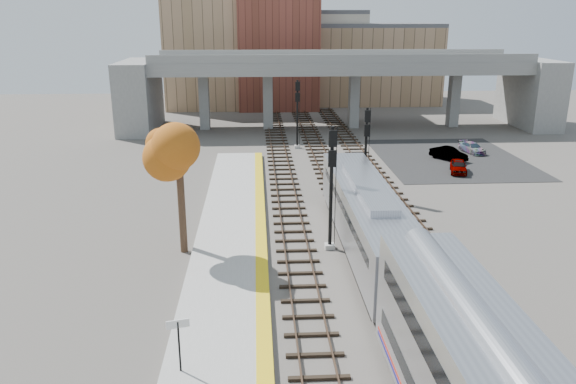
{
  "coord_description": "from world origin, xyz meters",
  "views": [
    {
      "loc": [
        -5.53,
        -26.2,
        13.83
      ],
      "look_at": [
        -3.47,
        9.65,
        2.5
      ],
      "focal_mm": 35.0,
      "sensor_mm": 36.0,
      "label": 1
    }
  ],
  "objects_px": {
    "signal_mast_near": "(331,189)",
    "signal_mast_mid": "(366,153)",
    "tree": "(178,153)",
    "locomotive": "(367,217)",
    "signal_mast_far": "(297,115)",
    "car_c": "(472,148)",
    "car_a": "(458,166)",
    "car_b": "(449,154)"
  },
  "relations": [
    {
      "from": "locomotive",
      "to": "car_c",
      "type": "height_order",
      "value": "locomotive"
    },
    {
      "from": "signal_mast_near",
      "to": "car_a",
      "type": "height_order",
      "value": "signal_mast_near"
    },
    {
      "from": "car_a",
      "to": "car_b",
      "type": "relative_size",
      "value": 0.91
    },
    {
      "from": "car_a",
      "to": "car_b",
      "type": "height_order",
      "value": "car_b"
    },
    {
      "from": "signal_mast_near",
      "to": "signal_mast_mid",
      "type": "xyz_separation_m",
      "value": [
        4.1,
        10.45,
        -0.4
      ]
    },
    {
      "from": "signal_mast_mid",
      "to": "signal_mast_far",
      "type": "xyz_separation_m",
      "value": [
        -4.1,
        17.24,
        0.17
      ]
    },
    {
      "from": "signal_mast_near",
      "to": "signal_mast_mid",
      "type": "distance_m",
      "value": 11.24
    },
    {
      "from": "signal_mast_far",
      "to": "car_a",
      "type": "height_order",
      "value": "signal_mast_far"
    },
    {
      "from": "signal_mast_near",
      "to": "tree",
      "type": "xyz_separation_m",
      "value": [
        -8.96,
        0.13,
        2.28
      ]
    },
    {
      "from": "tree",
      "to": "car_a",
      "type": "height_order",
      "value": "tree"
    },
    {
      "from": "tree",
      "to": "signal_mast_mid",
      "type": "bearing_deg",
      "value": 38.31
    },
    {
      "from": "signal_mast_far",
      "to": "tree",
      "type": "xyz_separation_m",
      "value": [
        -8.96,
        -27.56,
        2.51
      ]
    },
    {
      "from": "signal_mast_near",
      "to": "tree",
      "type": "bearing_deg",
      "value": 179.15
    },
    {
      "from": "locomotive",
      "to": "signal_mast_mid",
      "type": "xyz_separation_m",
      "value": [
        2.0,
        11.04,
        1.24
      ]
    },
    {
      "from": "signal_mast_near",
      "to": "car_b",
      "type": "height_order",
      "value": "signal_mast_near"
    },
    {
      "from": "signal_mast_near",
      "to": "locomotive",
      "type": "bearing_deg",
      "value": -15.62
    },
    {
      "from": "car_b",
      "to": "car_c",
      "type": "xyz_separation_m",
      "value": [
        3.51,
        2.92,
        -0.11
      ]
    },
    {
      "from": "locomotive",
      "to": "tree",
      "type": "xyz_separation_m",
      "value": [
        -11.06,
        0.72,
        3.92
      ]
    },
    {
      "from": "signal_mast_near",
      "to": "car_c",
      "type": "relative_size",
      "value": 2.11
    },
    {
      "from": "car_c",
      "to": "signal_mast_far",
      "type": "bearing_deg",
      "value": 156.34
    },
    {
      "from": "car_b",
      "to": "tree",
      "type": "bearing_deg",
      "value": -171.9
    },
    {
      "from": "car_a",
      "to": "car_c",
      "type": "bearing_deg",
      "value": 77.33
    },
    {
      "from": "locomotive",
      "to": "car_c",
      "type": "relative_size",
      "value": 5.23
    },
    {
      "from": "signal_mast_near",
      "to": "signal_mast_mid",
      "type": "height_order",
      "value": "signal_mast_near"
    },
    {
      "from": "signal_mast_near",
      "to": "signal_mast_far",
      "type": "xyz_separation_m",
      "value": [
        0.0,
        27.69,
        -0.23
      ]
    },
    {
      "from": "signal_mast_mid",
      "to": "car_c",
      "type": "distance_m",
      "value": 20.03
    },
    {
      "from": "signal_mast_mid",
      "to": "signal_mast_far",
      "type": "bearing_deg",
      "value": 103.38
    },
    {
      "from": "signal_mast_far",
      "to": "car_c",
      "type": "distance_m",
      "value": 18.74
    },
    {
      "from": "tree",
      "to": "locomotive",
      "type": "bearing_deg",
      "value": -3.72
    },
    {
      "from": "signal_mast_mid",
      "to": "car_b",
      "type": "height_order",
      "value": "signal_mast_mid"
    },
    {
      "from": "car_a",
      "to": "car_c",
      "type": "height_order",
      "value": "car_a"
    },
    {
      "from": "signal_mast_mid",
      "to": "car_b",
      "type": "distance_m",
      "value": 15.53
    },
    {
      "from": "signal_mast_mid",
      "to": "car_b",
      "type": "relative_size",
      "value": 1.83
    },
    {
      "from": "tree",
      "to": "car_b",
      "type": "relative_size",
      "value": 2.16
    },
    {
      "from": "signal_mast_near",
      "to": "car_c",
      "type": "height_order",
      "value": "signal_mast_near"
    },
    {
      "from": "signal_mast_mid",
      "to": "car_c",
      "type": "relative_size",
      "value": 1.94
    },
    {
      "from": "car_b",
      "to": "car_c",
      "type": "relative_size",
      "value": 1.06
    },
    {
      "from": "signal_mast_mid",
      "to": "tree",
      "type": "distance_m",
      "value": 16.86
    },
    {
      "from": "signal_mast_near",
      "to": "car_a",
      "type": "xyz_separation_m",
      "value": [
        14.01,
        16.78,
        -3.28
      ]
    },
    {
      "from": "locomotive",
      "to": "signal_mast_near",
      "type": "relative_size",
      "value": 2.48
    },
    {
      "from": "signal_mast_near",
      "to": "tree",
      "type": "distance_m",
      "value": 9.25
    },
    {
      "from": "signal_mast_far",
      "to": "car_b",
      "type": "xyz_separation_m",
      "value": [
        14.67,
        -6.22,
        -3.01
      ]
    }
  ]
}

